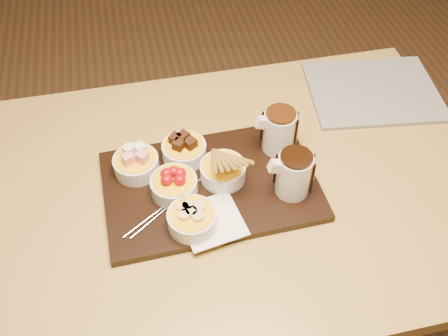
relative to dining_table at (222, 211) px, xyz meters
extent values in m
plane|color=brown|center=(0.00, 0.00, -0.65)|extent=(5.00, 5.00, 0.00)
cube|color=#A9883E|center=(0.00, 0.00, 0.08)|extent=(1.20, 0.80, 0.04)
cylinder|color=#A9883E|center=(-0.54, 0.34, -0.30)|extent=(0.06, 0.06, 0.71)
cylinder|color=#A9883E|center=(0.54, 0.34, -0.30)|extent=(0.06, 0.06, 0.71)
cube|color=black|center=(-0.03, 0.00, 0.11)|extent=(0.47, 0.31, 0.02)
cube|color=white|center=(-0.04, -0.11, 0.12)|extent=(0.14, 0.14, 0.00)
cylinder|color=silver|center=(-0.18, 0.07, 0.14)|extent=(0.10, 0.10, 0.04)
cylinder|color=silver|center=(-0.07, 0.08, 0.14)|extent=(0.10, 0.10, 0.04)
cylinder|color=silver|center=(-0.11, -0.01, 0.14)|extent=(0.10, 0.10, 0.04)
cylinder|color=silver|center=(0.00, 0.01, 0.14)|extent=(0.10, 0.10, 0.04)
cylinder|color=silver|center=(-0.08, -0.11, 0.14)|extent=(0.10, 0.10, 0.04)
cylinder|color=silver|center=(0.14, -0.06, 0.17)|extent=(0.07, 0.07, 0.10)
cylinder|color=silver|center=(0.15, 0.07, 0.17)|extent=(0.07, 0.07, 0.10)
cube|color=beige|center=(0.46, 0.22, 0.10)|extent=(0.36, 0.31, 0.01)
camera|label=1|loc=(-0.15, -0.69, 0.95)|focal=40.00mm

